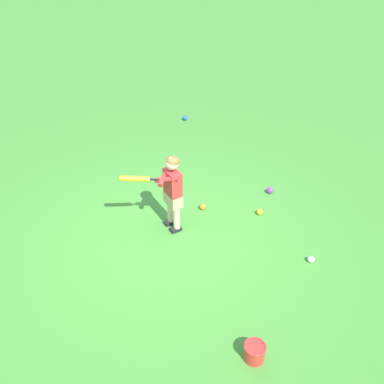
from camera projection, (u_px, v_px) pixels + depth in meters
name	position (u px, v px, depth m)	size (l,w,h in m)	color
ground_plane	(166.00, 238.00, 5.59)	(40.00, 40.00, 0.00)	#479338
child_batter	(170.00, 187.00, 5.41)	(0.43, 0.72, 1.08)	#232328
play_ball_behind_batter	(185.00, 118.00, 8.55)	(0.10, 0.10, 0.10)	blue
play_ball_far_right	(260.00, 212.00, 5.98)	(0.09, 0.09, 0.09)	yellow
play_ball_midfield	(270.00, 190.00, 6.42)	(0.10, 0.10, 0.10)	purple
play_ball_far_left	(203.00, 207.00, 6.09)	(0.09, 0.09, 0.09)	orange
play_ball_by_bucket	(311.00, 259.00, 5.20)	(0.09, 0.09, 0.09)	white
toy_bucket	(254.00, 352.00, 4.07)	(0.22, 0.22, 0.19)	red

